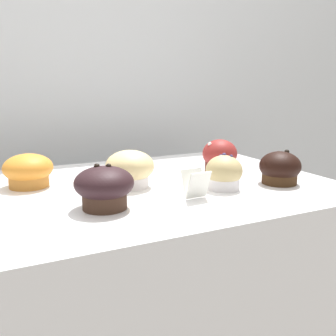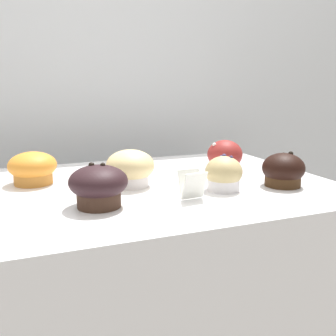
% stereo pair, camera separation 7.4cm
% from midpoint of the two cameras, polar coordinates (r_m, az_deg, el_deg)
% --- Properties ---
extents(wall_back, '(3.20, 0.10, 1.80)m').
position_cam_midpoint_polar(wall_back, '(1.50, -15.78, 1.66)').
color(wall_back, silver).
rests_on(wall_back, ground).
extents(muffin_front_center, '(0.08, 0.08, 0.08)m').
position_cam_midpoint_polar(muffin_front_center, '(0.89, 5.79, -0.82)').
color(muffin_front_center, silver).
rests_on(muffin_front_center, display_counter).
extents(muffin_back_left, '(0.12, 0.12, 0.09)m').
position_cam_midpoint_polar(muffin_back_left, '(0.77, -11.97, -2.72)').
color(muffin_back_left, '#3C261C').
rests_on(muffin_back_left, display_counter).
extents(muffin_back_right, '(0.10, 0.10, 0.08)m').
position_cam_midpoint_polar(muffin_back_right, '(0.97, 13.86, -0.11)').
color(muffin_back_right, '#382212').
rests_on(muffin_back_right, display_counter).
extents(muffin_front_left, '(0.11, 0.11, 0.09)m').
position_cam_midpoint_polar(muffin_front_left, '(0.91, -7.81, -0.18)').
color(muffin_front_left, white).
rests_on(muffin_front_left, display_counter).
extents(muffin_front_right, '(0.09, 0.09, 0.09)m').
position_cam_midpoint_polar(muffin_front_right, '(1.06, 5.55, 1.63)').
color(muffin_front_right, '#531E16').
rests_on(muffin_front_right, display_counter).
extents(muffin_back_center, '(0.11, 0.11, 0.08)m').
position_cam_midpoint_polar(muffin_back_center, '(0.98, -21.68, -0.38)').
color(muffin_back_center, '#C47C32').
rests_on(muffin_back_center, display_counter).
extents(price_card, '(0.05, 0.04, 0.06)m').
position_cam_midpoint_polar(price_card, '(0.82, 1.52, -2.37)').
color(price_card, white).
rests_on(price_card, display_counter).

